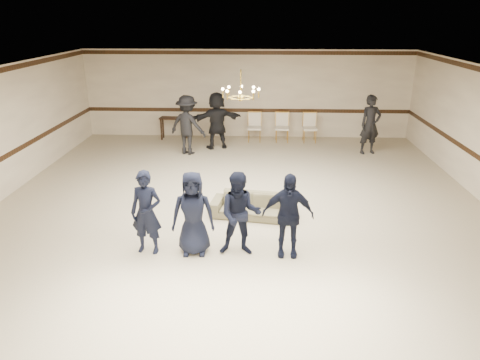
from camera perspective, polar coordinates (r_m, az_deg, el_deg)
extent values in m
cube|color=tan|center=(10.30, -0.14, -4.50)|extent=(12.00, 14.00, 0.01)
cube|color=black|center=(9.38, -0.15, 13.44)|extent=(12.00, 14.00, 0.01)
cube|color=beige|center=(16.54, 0.94, 11.07)|extent=(12.00, 0.01, 3.20)
cube|color=#341C0F|center=(16.64, 0.93, 9.03)|extent=(12.00, 0.02, 0.14)
cube|color=#341C0F|center=(16.34, 0.97, 16.18)|extent=(12.00, 0.02, 0.14)
imported|color=black|center=(8.61, -12.06, -4.16)|extent=(0.65, 0.47, 1.67)
imported|color=black|center=(8.44, -6.11, -4.34)|extent=(0.84, 0.57, 1.67)
imported|color=black|center=(8.36, 0.03, -4.47)|extent=(0.82, 0.64, 1.67)
imported|color=black|center=(8.37, 6.21, -4.56)|extent=(0.99, 0.43, 1.67)
imported|color=#726E4C|center=(10.11, 1.45, -3.36)|extent=(1.90, 0.98, 0.53)
imported|color=black|center=(14.59, -6.83, 7.09)|extent=(1.44, 1.14, 1.95)
imported|color=black|center=(15.15, -3.03, 7.72)|extent=(1.90, 1.12, 1.95)
imported|color=black|center=(15.16, 16.54, 6.89)|extent=(0.81, 0.65, 1.95)
cube|color=black|center=(16.59, -8.59, 6.66)|extent=(1.01, 0.51, 0.82)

